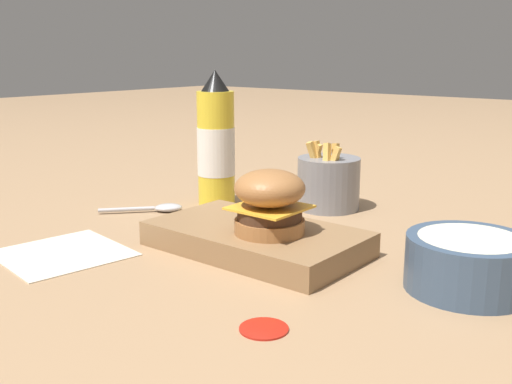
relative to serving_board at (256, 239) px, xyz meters
name	(u,v)px	position (x,y,z in m)	size (l,w,h in m)	color
ground_plane	(268,243)	(0.01, -0.04, -0.02)	(6.00, 6.00, 0.00)	#9E7A56
serving_board	(256,239)	(0.00, 0.00, 0.00)	(0.29, 0.17, 0.03)	olive
burger	(270,201)	(-0.03, 0.01, 0.06)	(0.09, 0.09, 0.09)	#9E6638
ketchup_bottle	(216,145)	(0.22, -0.16, 0.09)	(0.07, 0.07, 0.24)	yellow
fries_basket	(328,182)	(0.05, -0.26, 0.03)	(0.11, 0.11, 0.12)	slate
side_bowl	(469,262)	(-0.28, -0.05, 0.02)	(0.15, 0.15, 0.06)	#384C66
spoon	(161,208)	(0.26, -0.06, -0.01)	(0.11, 0.12, 0.01)	#B2B2B7
ketchup_puddle	(264,328)	(-0.16, 0.19, -0.02)	(0.05, 0.05, 0.00)	#B21E14
parchment_square	(63,253)	(0.20, 0.18, -0.02)	(0.18, 0.18, 0.00)	beige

